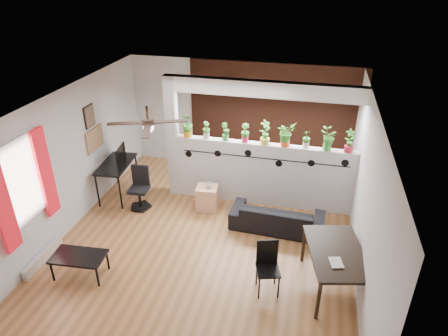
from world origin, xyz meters
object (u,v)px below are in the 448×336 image
potted_plant_2 (226,131)px  potted_plant_8 (350,140)px  potted_plant_7 (328,139)px  coffee_table (79,258)px  potted_plant_4 (265,132)px  potted_plant_3 (245,132)px  computer_desk (116,166)px  ceiling_fan (148,124)px  office_chair (140,190)px  potted_plant_0 (187,125)px  potted_plant_6 (306,139)px  sofa (277,217)px  cup (209,185)px  potted_plant_5 (286,134)px  potted_plant_1 (206,130)px  folding_chair (267,262)px  dining_table (336,255)px  cube_shelf (207,198)px

potted_plant_2 → potted_plant_8: size_ratio=0.81×
potted_plant_7 → coffee_table: (-3.72, -2.85, -1.23)m
potted_plant_4 → potted_plant_7: (1.18, 0.00, -0.03)m
potted_plant_3 → computer_desk: (-2.66, -0.43, -0.85)m
ceiling_fan → office_chair: bearing=127.5°
computer_desk → coffee_table: computer_desk is taller
potted_plant_0 → potted_plant_6: (2.37, 0.00, -0.06)m
sofa → coffee_table: (-2.94, -2.01, 0.11)m
cup → potted_plant_5: bearing=20.0°
potted_plant_1 → office_chair: size_ratio=0.40×
ceiling_fan → potted_plant_6: bearing=37.0°
potted_plant_1 → potted_plant_6: bearing=0.0°
potted_plant_5 → folding_chair: bearing=-89.1°
potted_plant_5 → computer_desk: (-3.45, -0.43, -0.90)m
office_chair → potted_plant_1: bearing=31.6°
sofa → folding_chair: 1.62m
potted_plant_2 → office_chair: potted_plant_2 is taller
potted_plant_2 → potted_plant_5: size_ratio=0.77×
potted_plant_3 → dining_table: bearing=-50.3°
potted_plant_4 → dining_table: bearing=-57.0°
ceiling_fan → cup: 2.26m
potted_plant_0 → computer_desk: 1.77m
potted_plant_4 → coffee_table: bearing=-131.6°
potted_plant_6 → potted_plant_7: 0.40m
office_chair → dining_table: office_chair is taller
ceiling_fan → potted_plant_3: ceiling_fan is taller
potted_plant_3 → coffee_table: (-2.14, -2.85, -1.20)m
cup → folding_chair: size_ratio=0.15×
office_chair → folding_chair: size_ratio=1.03×
potted_plant_5 → potted_plant_1: bearing=-180.0°
potted_plant_1 → coffee_table: potted_plant_1 is taller
potted_plant_6 → potted_plant_4: bearing=180.0°
sofa → potted_plant_4: bearing=-61.1°
potted_plant_6 → potted_plant_8: (0.79, 0.00, 0.05)m
sofa → coffee_table: 3.57m
potted_plant_7 → potted_plant_8: 0.40m
potted_plant_0 → sofa: 2.55m
potted_plant_3 → dining_table: potted_plant_3 is taller
potted_plant_0 → potted_plant_1: potted_plant_0 is taller
potted_plant_4 → computer_desk: bearing=-171.9°
coffee_table → potted_plant_3: bearing=53.1°
potted_plant_4 → potted_plant_0: bearing=-180.0°
folding_chair → coffee_table: size_ratio=0.98×
potted_plant_8 → cup: potted_plant_8 is taller
ceiling_fan → potted_plant_8: size_ratio=2.63×
potted_plant_4 → sofa: bearing=-63.8°
potted_plant_0 → potted_plant_1: bearing=0.0°
coffee_table → dining_table: bearing=9.3°
potted_plant_7 → cube_shelf: (-2.24, -0.51, -1.32)m
potted_plant_8 → folding_chair: potted_plant_8 is taller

